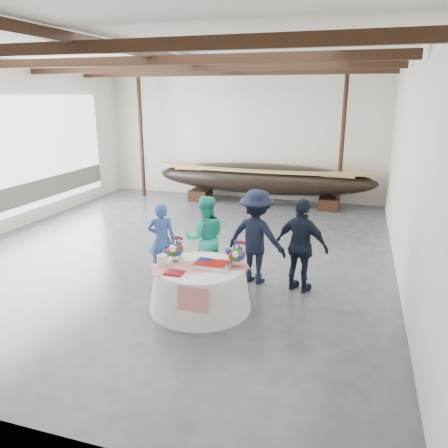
% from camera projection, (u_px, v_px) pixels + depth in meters
% --- Properties ---
extents(floor, '(10.00, 12.00, 0.01)m').
position_uv_depth(floor, '(177.00, 249.00, 10.63)').
color(floor, '#3D3D42').
rests_on(floor, ground).
extents(wall_back, '(10.00, 0.02, 4.50)m').
position_uv_depth(wall_back, '(242.00, 135.00, 15.49)').
color(wall_back, silver).
rests_on(wall_back, ground).
extents(wall_right, '(0.02, 12.00, 4.50)m').
position_uv_depth(wall_right, '(409.00, 167.00, 8.57)').
color(wall_right, silver).
rests_on(wall_right, ground).
extents(ceiling, '(10.00, 12.00, 0.01)m').
position_uv_depth(ceiling, '(171.00, 52.00, 9.35)').
color(ceiling, white).
rests_on(ceiling, wall_back).
extents(pavilion_structure, '(9.80, 11.76, 4.50)m').
position_uv_depth(pavilion_structure, '(186.00, 77.00, 10.28)').
color(pavilion_structure, black).
rests_on(pavilion_structure, ground).
extents(open_bay, '(0.03, 7.00, 3.20)m').
position_uv_depth(open_bay, '(29.00, 160.00, 12.43)').
color(open_bay, silver).
rests_on(open_bay, ground).
extents(longboat_display, '(7.49, 1.50, 1.40)m').
position_uv_depth(longboat_display, '(263.00, 178.00, 14.76)').
color(longboat_display, black).
rests_on(longboat_display, ground).
extents(banquet_table, '(1.79, 1.79, 0.77)m').
position_uv_depth(banquet_table, '(200.00, 287.00, 7.62)').
color(banquet_table, silver).
rests_on(banquet_table, ground).
extents(tabletop_items, '(1.71, 1.27, 0.40)m').
position_uv_depth(tabletop_items, '(201.00, 256.00, 7.59)').
color(tabletop_items, red).
rests_on(tabletop_items, banquet_table).
extents(guest_woman_blue, '(0.65, 0.53, 1.54)m').
position_uv_depth(guest_woman_blue, '(162.00, 239.00, 8.91)').
color(guest_woman_blue, navy).
rests_on(guest_woman_blue, ground).
extents(guest_woman_teal, '(1.03, 0.93, 1.72)m').
position_uv_depth(guest_woman_teal, '(205.00, 238.00, 8.72)').
color(guest_woman_teal, '#22B395').
rests_on(guest_woman_teal, ground).
extents(guest_man_left, '(1.34, 0.94, 1.88)m').
position_uv_depth(guest_man_left, '(256.00, 237.00, 8.54)').
color(guest_man_left, black).
rests_on(guest_man_left, ground).
extents(guest_man_right, '(1.14, 0.75, 1.80)m').
position_uv_depth(guest_man_right, '(302.00, 246.00, 8.14)').
color(guest_man_right, black).
rests_on(guest_man_right, ground).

